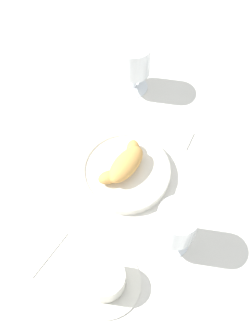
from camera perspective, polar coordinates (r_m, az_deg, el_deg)
The scene contains 8 objects.
ground_plane at distance 0.96m, azimuth 1.07°, elevation -0.70°, with size 2.20×2.20×0.00m, color silver.
pastry_plate at distance 0.95m, azimuth 0.00°, elevation -0.49°, with size 0.19×0.19×0.02m.
croissant_large at distance 0.92m, azimuth -0.16°, elevation 0.52°, with size 0.13×0.08×0.04m.
coffee_cup_near at distance 0.85m, azimuth -2.76°, elevation -14.15°, with size 0.14×0.14×0.06m.
juice_glass_left at distance 0.82m, azimuth 6.49°, elevation -7.30°, with size 0.08×0.08×0.14m.
juice_glass_right at distance 1.02m, azimuth 1.06°, elevation 13.63°, with size 0.08×0.08×0.14m.
sugar_packet at distance 1.01m, azimuth 7.36°, elevation 3.79°, with size 0.05×0.03×0.01m, color white.
folded_napkin at distance 0.92m, azimuth -12.37°, elevation -9.05°, with size 0.11×0.11×0.01m, color silver.
Camera 1 is at (-0.42, -0.18, 0.85)m, focal length 47.41 mm.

